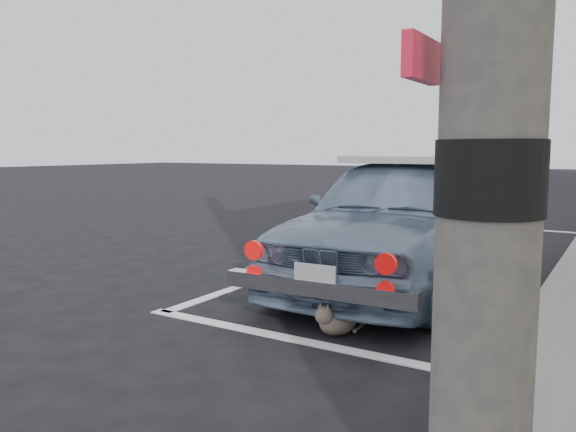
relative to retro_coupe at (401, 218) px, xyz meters
The scene contains 6 objects.
ground 1.77m from the retro_coupe, 105.49° to the right, with size 80.00×80.00×0.00m, color black.
pline_rear 2.19m from the retro_coupe, 88.26° to the right, with size 3.00×0.12×0.01m, color silver.
pline_front 4.97m from the retro_coupe, 89.26° to the left, with size 3.00×0.12×0.01m, color silver.
pline_side 2.07m from the retro_coupe, 133.18° to the left, with size 0.12×7.00×0.01m, color silver.
retro_coupe is the anchor object (origin of this frame).
cat 1.91m from the retro_coupe, 84.30° to the right, with size 0.32×0.49×0.27m.
Camera 1 is at (2.45, -3.92, 1.39)m, focal length 35.00 mm.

